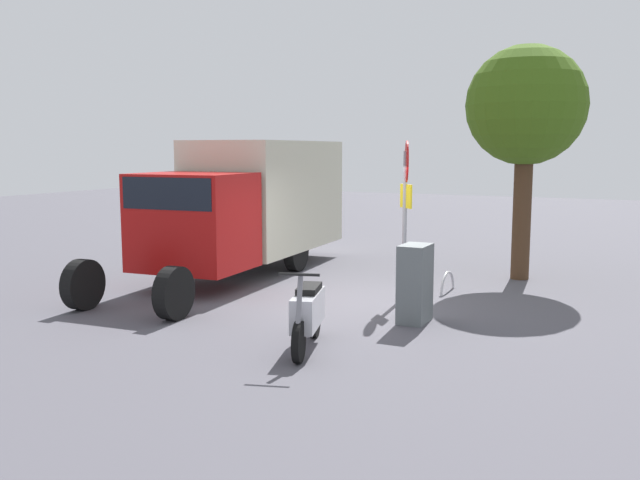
% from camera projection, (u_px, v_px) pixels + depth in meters
% --- Properties ---
extents(ground_plane, '(60.00, 60.00, 0.00)m').
position_uv_depth(ground_plane, '(352.00, 301.00, 12.75)').
color(ground_plane, '#4E4C54').
extents(box_truck_near, '(8.12, 2.69, 3.00)m').
position_uv_depth(box_truck_near, '(249.00, 201.00, 15.55)').
color(box_truck_near, black).
rests_on(box_truck_near, ground).
extents(motorcycle, '(1.76, 0.76, 1.20)m').
position_uv_depth(motorcycle, '(308.00, 313.00, 9.66)').
color(motorcycle, black).
rests_on(motorcycle, ground).
extents(stop_sign, '(0.71, 0.33, 2.97)m').
position_uv_depth(stop_sign, '(406.00, 195.00, 12.66)').
color(stop_sign, '#9E9EA3').
rests_on(stop_sign, ground).
extents(street_tree, '(2.54, 2.54, 5.01)m').
position_uv_depth(street_tree, '(526.00, 108.00, 14.45)').
color(street_tree, '#47301E').
rests_on(street_tree, ground).
extents(utility_cabinet, '(0.65, 0.43, 1.28)m').
position_uv_depth(utility_cabinet, '(415.00, 284.00, 11.12)').
color(utility_cabinet, slate).
rests_on(utility_cabinet, ground).
extents(bike_rack_hoop, '(0.85, 0.07, 0.85)m').
position_uv_depth(bike_rack_hoop, '(447.00, 292.00, 13.55)').
color(bike_rack_hoop, '#B7B7BC').
rests_on(bike_rack_hoop, ground).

